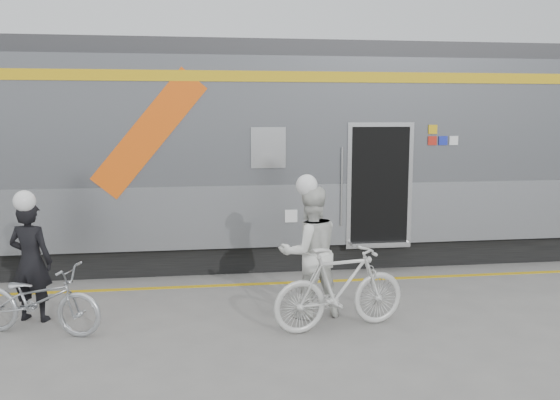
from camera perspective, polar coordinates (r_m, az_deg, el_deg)
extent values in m
plane|color=slate|center=(7.95, -3.77, -12.58)|extent=(90.00, 90.00, 0.00)
cube|color=black|center=(11.94, -2.96, -4.16)|extent=(24.00, 2.70, 0.50)
cube|color=#9EA0A5|center=(11.79, -2.99, -0.36)|extent=(24.00, 3.00, 1.10)
cube|color=slate|center=(11.65, -3.06, 7.68)|extent=(24.00, 3.00, 2.20)
cube|color=#38383A|center=(11.70, -3.11, 13.82)|extent=(24.00, 2.64, 0.30)
cube|color=gold|center=(10.17, -2.30, 11.82)|extent=(24.00, 0.02, 0.18)
cube|color=#F0570E|center=(10.12, -12.52, 6.26)|extent=(1.96, 0.01, 2.19)
cube|color=black|center=(10.19, -1.14, 5.06)|extent=(0.55, 0.02, 0.65)
cube|color=black|center=(10.88, 9.24, 1.47)|extent=(1.05, 0.45, 2.10)
cube|color=silver|center=(10.68, 9.58, 1.33)|extent=(1.20, 0.02, 2.25)
cylinder|color=silver|center=(10.47, 5.96, 1.26)|extent=(0.04, 0.04, 1.40)
cube|color=silver|center=(10.82, 9.51, -4.12)|extent=(1.05, 0.25, 0.06)
cube|color=gold|center=(10.93, 14.50, 6.60)|extent=(0.16, 0.01, 0.16)
cube|color=#B32014|center=(10.94, 14.46, 5.55)|extent=(0.16, 0.01, 0.16)
cube|color=#1927A8|center=(11.02, 15.42, 5.53)|extent=(0.16, 0.01, 0.16)
cube|color=silver|center=(11.10, 16.37, 5.52)|extent=(0.16, 0.01, 0.16)
cube|color=silver|center=(10.38, 1.08, -1.55)|extent=(0.22, 0.01, 0.22)
cube|color=gold|center=(9.98, -4.75, -8.16)|extent=(24.00, 0.12, 0.01)
imported|color=black|center=(8.81, -22.85, -5.47)|extent=(0.70, 0.56, 1.66)
imported|color=#B2B5BA|center=(8.34, -22.31, -8.87)|extent=(1.85, 1.11, 0.92)
imported|color=silver|center=(8.28, 2.88, -5.03)|extent=(1.02, 0.86, 1.84)
imported|color=silver|center=(7.92, 5.79, -8.42)|extent=(1.93, 0.89, 1.12)
sphere|color=white|center=(8.64, -23.22, 0.83)|extent=(0.29, 0.29, 0.29)
sphere|color=white|center=(8.10, 2.94, 2.35)|extent=(0.30, 0.30, 0.30)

